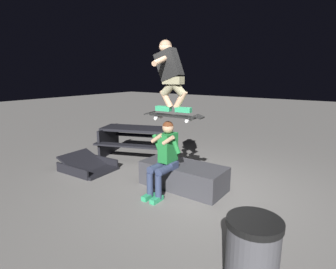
{
  "coord_description": "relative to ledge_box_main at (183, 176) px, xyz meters",
  "views": [
    {
      "loc": [
        -2.16,
        4.01,
        2.07
      ],
      "look_at": [
        0.42,
        0.32,
        1.05
      ],
      "focal_mm": 28.67,
      "sensor_mm": 36.0,
      "label": 1
    }
  ],
  "objects": [
    {
      "name": "ground_plane",
      "position": [
        -0.29,
        -0.02,
        -0.22
      ],
      "size": [
        40.0,
        40.0,
        0.0
      ],
      "primitive_type": "plane",
      "color": "slate"
    },
    {
      "name": "ledge_box_main",
      "position": [
        0.0,
        0.0,
        0.0
      ],
      "size": [
        1.57,
        0.73,
        0.45
      ],
      "primitive_type": "cube",
      "rotation": [
        0.0,
        0.0,
        -0.01
      ],
      "color": "#38383D",
      "rests_on": "ground"
    },
    {
      "name": "person_sitting_on_ledge",
      "position": [
        0.13,
        0.41,
        0.48
      ],
      "size": [
        0.59,
        0.75,
        1.28
      ],
      "color": "#2D3856",
      "rests_on": "ground"
    },
    {
      "name": "skateboard",
      "position": [
        -0.04,
        0.39,
        1.17
      ],
      "size": [
        1.04,
        0.33,
        0.13
      ],
      "color": "black"
    },
    {
      "name": "skater_airborne",
      "position": [
        0.02,
        0.4,
        1.86
      ],
      "size": [
        0.63,
        0.89,
        1.12
      ],
      "color": "#2D9E66"
    },
    {
      "name": "kicker_ramp",
      "position": [
        2.2,
        0.43,
        -0.15
      ],
      "size": [
        1.11,
        0.89,
        0.43
      ],
      "color": "black",
      "rests_on": "ground"
    },
    {
      "name": "picnic_table_back",
      "position": [
        2.01,
        -0.98,
        0.27
      ],
      "size": [
        2.06,
        1.85,
        0.75
      ],
      "color": "black",
      "rests_on": "ground"
    },
    {
      "name": "trash_bin",
      "position": [
        -1.87,
        1.86,
        0.2
      ],
      "size": [
        0.49,
        0.49,
        0.85
      ],
      "color": "#47474C",
      "rests_on": "ground"
    }
  ]
}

